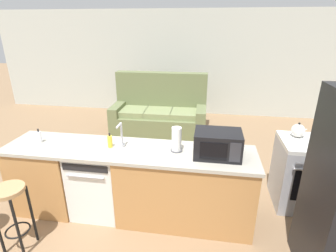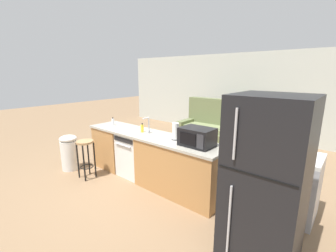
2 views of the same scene
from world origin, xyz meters
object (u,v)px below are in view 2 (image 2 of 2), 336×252
object	(u,v)px
dish_soap_bottle	(113,122)
trash_bin	(69,152)
dishwasher	(136,154)
microwave	(197,137)
kettle	(282,143)
bar_stool	(86,151)
paper_towel_roll	(176,132)
refrigerator	(265,183)
couch	(216,131)
soap_bottle	(142,128)
stove_range	(287,183)

from	to	relation	value
dish_soap_bottle	trash_bin	xyz separation A→B (m)	(-0.54, -0.74, -0.59)
trash_bin	dishwasher	bearing A→B (deg)	30.56
microwave	dish_soap_bottle	xyz separation A→B (m)	(-2.12, 0.01, -0.07)
dishwasher	kettle	distance (m)	2.59
bar_stool	trash_bin	size ratio (longest dim) A/B	1.00
paper_towel_roll	refrigerator	bearing A→B (deg)	-19.98
refrigerator	couch	world-z (taller)	refrigerator
microwave	dish_soap_bottle	bearing A→B (deg)	179.74
soap_bottle	bar_stool	world-z (taller)	soap_bottle
microwave	couch	distance (m)	3.08
paper_towel_roll	couch	size ratio (longest dim) A/B	0.14
microwave	trash_bin	size ratio (longest dim) A/B	0.68
stove_range	bar_stool	world-z (taller)	stove_range
microwave	bar_stool	world-z (taller)	microwave
paper_towel_roll	kettle	world-z (taller)	paper_towel_roll
paper_towel_roll	dishwasher	bearing A→B (deg)	-177.26
couch	bar_stool	bearing A→B (deg)	-103.95
refrigerator	couch	size ratio (longest dim) A/B	0.89
stove_range	bar_stool	xyz separation A→B (m)	(-3.22, -1.26, 0.08)
microwave	dish_soap_bottle	size ratio (longest dim) A/B	2.84
bar_stool	microwave	bearing A→B (deg)	19.35
bar_stool	refrigerator	bearing A→B (deg)	2.93
stove_range	dish_soap_bottle	xyz separation A→B (m)	(-3.30, -0.54, 0.52)
dish_soap_bottle	bar_stool	xyz separation A→B (m)	(0.09, -0.72, -0.44)
kettle	microwave	bearing A→B (deg)	-146.30
bar_stool	trash_bin	xyz separation A→B (m)	(-0.63, -0.02, -0.16)
dishwasher	paper_towel_roll	bearing A→B (deg)	2.74
soap_bottle	bar_stool	size ratio (longest dim) A/B	0.24
dishwasher	trash_bin	xyz separation A→B (m)	(-1.24, -0.73, -0.04)
soap_bottle	stove_range	bearing A→B (deg)	12.39
refrigerator	trash_bin	distance (m)	3.88
soap_bottle	couch	size ratio (longest dim) A/B	0.09
kettle	paper_towel_roll	bearing A→B (deg)	-156.74
refrigerator	couch	xyz separation A→B (m)	(-2.35, 3.33, -0.50)
paper_towel_roll	bar_stool	size ratio (longest dim) A/B	0.38
kettle	dishwasher	bearing A→B (deg)	-164.42
paper_towel_roll	soap_bottle	xyz separation A→B (m)	(-0.78, -0.03, -0.07)
dishwasher	soap_bottle	distance (m)	0.58
microwave	soap_bottle	xyz separation A→B (m)	(-1.23, 0.02, -0.07)
refrigerator	kettle	distance (m)	1.24
refrigerator	soap_bottle	xyz separation A→B (m)	(-2.41, 0.57, 0.08)
dishwasher	microwave	distance (m)	1.54
trash_bin	kettle	bearing A→B (deg)	21.01
paper_towel_roll	kettle	size ratio (longest dim) A/B	1.38
stove_range	soap_bottle	bearing A→B (deg)	-167.61
trash_bin	bar_stool	bearing A→B (deg)	1.77
microwave	soap_bottle	bearing A→B (deg)	179.09
paper_towel_roll	microwave	bearing A→B (deg)	-5.97
soap_bottle	dish_soap_bottle	bearing A→B (deg)	-179.36
microwave	bar_stool	size ratio (longest dim) A/B	0.68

